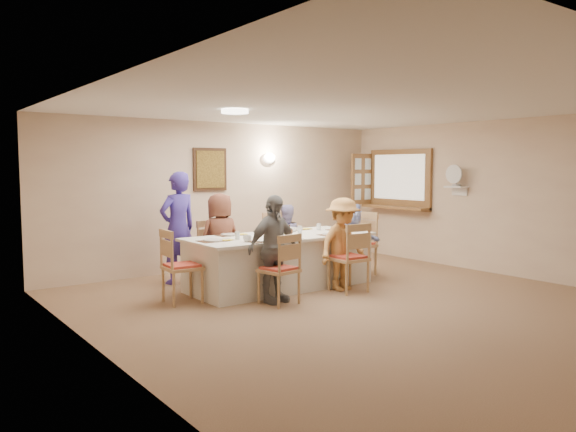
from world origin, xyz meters
TOP-DOWN VIEW (x-y plane):
  - ground at (0.00, 0.00)m, footprint 7.00×7.00m
  - room_walls at (0.00, 0.00)m, footprint 7.00×7.00m
  - wall_picture at (-0.30, 3.46)m, footprint 0.62×0.05m
  - wall_sconce at (0.90, 3.44)m, footprint 0.26×0.09m
  - ceiling_light at (-1.00, 1.50)m, footprint 0.36×0.36m
  - serving_hatch at (3.21, 2.40)m, footprint 0.06×1.50m
  - hatch_sill at (3.09, 2.40)m, footprint 0.30×1.50m
  - shutter_door at (2.95, 3.16)m, footprint 0.55×0.04m
  - fan_shelf at (3.13, 1.05)m, footprint 0.22×0.36m
  - desk_fan at (3.10, 1.05)m, footprint 0.30×0.30m
  - dining_table at (-0.21, 1.58)m, footprint 2.74×1.16m
  - chair_back_left at (-0.81, 2.38)m, footprint 0.50×0.50m
  - chair_back_right at (0.39, 2.38)m, footprint 0.51×0.51m
  - chair_front_left at (-0.81, 0.78)m, footprint 0.50×0.50m
  - chair_front_right at (0.39, 0.78)m, footprint 0.49×0.49m
  - chair_left_end at (-1.76, 1.58)m, footprint 0.49×0.49m
  - chair_right_end at (1.34, 1.58)m, footprint 0.54×0.54m
  - diner_back_left at (-0.81, 2.26)m, footprint 0.67×0.45m
  - diner_back_right at (0.39, 2.26)m, footprint 0.59×0.48m
  - diner_front_left at (-0.81, 0.90)m, footprint 0.90×0.55m
  - diner_front_right at (0.39, 0.90)m, footprint 0.95×0.66m
  - diner_right_end at (1.21, 1.58)m, footprint 1.22×0.73m
  - caregiver at (-1.26, 2.73)m, footprint 0.73×0.58m
  - placemat_fl at (-0.81, 1.16)m, footprint 0.36×0.27m
  - plate_fl at (-0.81, 1.16)m, footprint 0.24×0.24m
  - napkin_fl at (-0.63, 1.11)m, footprint 0.14×0.14m
  - placemat_fr at (0.39, 1.16)m, footprint 0.33×0.25m
  - plate_fr at (0.39, 1.16)m, footprint 0.24×0.24m
  - napkin_fr at (0.57, 1.11)m, footprint 0.15×0.15m
  - placemat_bl at (-0.81, 2.00)m, footprint 0.35×0.26m
  - plate_bl at (-0.81, 2.00)m, footprint 0.24×0.24m
  - napkin_bl at (-0.63, 1.95)m, footprint 0.13×0.13m
  - placemat_br at (0.39, 2.00)m, footprint 0.35×0.26m
  - plate_br at (0.39, 2.00)m, footprint 0.23×0.23m
  - napkin_br at (0.57, 1.95)m, footprint 0.14×0.14m
  - placemat_le at (-1.31, 1.58)m, footprint 0.37×0.28m
  - plate_le at (-1.31, 1.58)m, footprint 0.26×0.26m
  - napkin_le at (-1.13, 1.53)m, footprint 0.14×0.14m
  - placemat_re at (0.91, 1.58)m, footprint 0.34×0.25m
  - plate_re at (0.91, 1.58)m, footprint 0.24×0.24m
  - napkin_re at (1.09, 1.53)m, footprint 0.14×0.14m
  - teacup_a at (-0.98, 1.25)m, footprint 0.18×0.18m
  - teacup_b at (0.18, 2.11)m, footprint 0.14×0.14m
  - bowl_a at (-0.45, 1.30)m, footprint 0.40×0.40m
  - bowl_b at (0.18, 1.85)m, footprint 0.24×0.24m
  - condiment_ketchup at (-0.27, 1.58)m, footprint 0.10×0.10m
  - condiment_brown at (-0.16, 1.64)m, footprint 0.11×0.11m
  - condiment_malt at (-0.08, 1.54)m, footprint 0.20×0.20m
  - drinking_glass at (-0.36, 1.63)m, footprint 0.06×0.06m

SIDE VIEW (x-z plane):
  - ground at x=0.00m, z-range 0.00..0.00m
  - dining_table at x=-0.21m, z-range 0.00..0.76m
  - chair_front_left at x=-0.81m, z-range 0.00..0.91m
  - chair_back_left at x=-0.81m, z-range 0.00..0.94m
  - chair_left_end at x=-1.76m, z-range 0.00..0.96m
  - chair_front_right at x=0.39m, z-range 0.00..0.98m
  - chair_back_right at x=0.39m, z-range 0.00..1.00m
  - chair_right_end at x=1.34m, z-range 0.00..1.02m
  - diner_back_right at x=0.39m, z-range 0.00..1.14m
  - diner_right_end at x=1.21m, z-range 0.00..1.18m
  - diner_front_right at x=0.39m, z-range 0.00..1.31m
  - diner_back_left at x=-0.81m, z-range 0.00..1.36m
  - diner_front_left at x=-0.81m, z-range 0.00..1.39m
  - placemat_fl at x=-0.81m, z-range 0.76..0.77m
  - placemat_fr at x=0.39m, z-range 0.76..0.77m
  - placemat_bl at x=-0.81m, z-range 0.76..0.77m
  - placemat_br at x=0.39m, z-range 0.76..0.77m
  - placemat_le at x=-1.31m, z-range 0.76..0.77m
  - placemat_re at x=0.91m, z-range 0.76..0.77m
  - napkin_fl at x=-0.63m, z-range 0.77..0.77m
  - napkin_fr at x=0.57m, z-range 0.77..0.77m
  - napkin_bl at x=-0.63m, z-range 0.77..0.77m
  - napkin_br at x=0.57m, z-range 0.77..0.77m
  - napkin_le at x=-1.13m, z-range 0.77..0.77m
  - napkin_re at x=1.09m, z-range 0.77..0.77m
  - plate_fl at x=-0.81m, z-range 0.77..0.78m
  - plate_fr at x=0.39m, z-range 0.77..0.78m
  - plate_bl at x=-0.81m, z-range 0.77..0.78m
  - plate_br at x=0.39m, z-range 0.77..0.78m
  - plate_le at x=-1.31m, z-range 0.76..0.78m
  - plate_re at x=0.91m, z-range 0.77..0.78m
  - bowl_a at x=-0.45m, z-range 0.76..0.82m
  - bowl_b at x=0.18m, z-range 0.76..0.82m
  - teacup_a at x=-0.98m, z-range 0.76..0.85m
  - teacup_b at x=0.18m, z-range 0.76..0.85m
  - drinking_glass at x=-0.36m, z-range 0.77..0.86m
  - condiment_malt at x=-0.08m, z-range 0.76..0.91m
  - caregiver at x=-1.26m, z-range 0.00..1.67m
  - condiment_brown at x=-0.16m, z-range 0.76..0.94m
  - condiment_ketchup at x=-0.27m, z-range 0.76..0.97m
  - hatch_sill at x=3.09m, z-range 0.95..1.00m
  - fan_shelf at x=3.13m, z-range 1.39..1.41m
  - serving_hatch at x=3.21m, z-range 0.92..2.08m
  - shutter_door at x=2.95m, z-range 1.00..2.00m
  - room_walls at x=0.00m, z-range -1.99..5.01m
  - desk_fan at x=3.10m, z-range 1.41..1.69m
  - wall_picture at x=-0.30m, z-range 1.34..2.06m
  - wall_sconce at x=0.90m, z-range 1.81..1.99m
  - ceiling_light at x=-1.00m, z-range 2.45..2.50m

